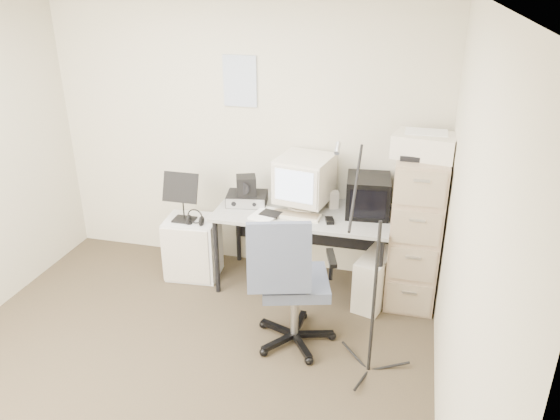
% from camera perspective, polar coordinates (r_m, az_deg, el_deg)
% --- Properties ---
extents(floor, '(3.60, 3.60, 0.01)m').
position_cam_1_polar(floor, '(4.10, -11.27, -16.90)').
color(floor, '#3A3125').
rests_on(floor, ground).
extents(wall_back, '(3.60, 0.02, 2.50)m').
position_cam_1_polar(wall_back, '(4.99, -3.76, 7.65)').
color(wall_back, beige).
rests_on(wall_back, ground).
extents(wall_right, '(0.02, 3.60, 2.50)m').
position_cam_1_polar(wall_right, '(3.10, 18.45, -4.16)').
color(wall_right, beige).
rests_on(wall_right, ground).
extents(wall_calendar, '(0.30, 0.02, 0.44)m').
position_cam_1_polar(wall_calendar, '(4.87, -4.20, 13.28)').
color(wall_calendar, white).
rests_on(wall_calendar, wall_back).
extents(filing_cabinet, '(0.40, 0.60, 1.30)m').
position_cam_1_polar(filing_cabinet, '(4.68, 13.97, -2.06)').
color(filing_cabinet, '#947A5F').
rests_on(filing_cabinet, floor).
extents(printer, '(0.52, 0.40, 0.18)m').
position_cam_1_polar(printer, '(4.39, 14.92, 6.53)').
color(printer, beige).
rests_on(printer, filing_cabinet).
extents(desk, '(1.50, 0.70, 0.73)m').
position_cam_1_polar(desk, '(4.86, 2.37, -4.08)').
color(desk, '#A3A3A3').
rests_on(desk, floor).
extents(crt_monitor, '(0.49, 0.51, 0.47)m').
position_cam_1_polar(crt_monitor, '(4.67, 2.60, 2.84)').
color(crt_monitor, beige).
rests_on(crt_monitor, desk).
extents(crt_tv, '(0.39, 0.41, 0.33)m').
position_cam_1_polar(crt_tv, '(4.66, 9.17, 1.52)').
color(crt_tv, black).
rests_on(crt_tv, desk).
extents(desk_speaker, '(0.10, 0.10, 0.15)m').
position_cam_1_polar(desk_speaker, '(4.76, 5.62, 1.08)').
color(desk_speaker, beige).
rests_on(desk_speaker, desk).
extents(keyboard, '(0.43, 0.18, 0.02)m').
position_cam_1_polar(keyboard, '(4.59, 1.65, -0.59)').
color(keyboard, beige).
rests_on(keyboard, desk).
extents(mouse, '(0.09, 0.12, 0.03)m').
position_cam_1_polar(mouse, '(4.50, 5.21, -1.10)').
color(mouse, black).
rests_on(mouse, desk).
extents(radio_receiver, '(0.39, 0.30, 0.10)m').
position_cam_1_polar(radio_receiver, '(4.83, -3.46, 1.21)').
color(radio_receiver, black).
rests_on(radio_receiver, desk).
extents(radio_speaker, '(0.21, 0.20, 0.17)m').
position_cam_1_polar(radio_speaker, '(4.77, -3.55, 2.60)').
color(radio_speaker, black).
rests_on(radio_speaker, radio_receiver).
extents(papers, '(0.26, 0.32, 0.02)m').
position_cam_1_polar(papers, '(4.61, -1.44, -0.46)').
color(papers, white).
rests_on(papers, desk).
extents(pc_tower, '(0.35, 0.53, 0.46)m').
position_cam_1_polar(pc_tower, '(4.74, 9.90, -7.14)').
color(pc_tower, beige).
rests_on(pc_tower, floor).
extents(office_chair, '(0.78, 0.78, 1.09)m').
position_cam_1_polar(office_chair, '(4.05, 1.58, -7.32)').
color(office_chair, '#535971').
rests_on(office_chair, floor).
extents(side_cart, '(0.49, 0.41, 0.57)m').
position_cam_1_polar(side_cart, '(5.11, -9.04, -3.86)').
color(side_cart, silver).
rests_on(side_cart, floor).
extents(music_stand, '(0.32, 0.18, 0.47)m').
position_cam_1_polar(music_stand, '(4.88, -10.15, 1.41)').
color(music_stand, black).
rests_on(music_stand, side_cart).
extents(headphones, '(0.16, 0.16, 0.03)m').
position_cam_1_polar(headphones, '(4.86, -8.86, -0.98)').
color(headphones, black).
rests_on(headphones, side_cart).
extents(mic_stand, '(0.02, 0.02, 1.55)m').
position_cam_1_polar(mic_stand, '(3.70, 10.00, -6.88)').
color(mic_stand, black).
rests_on(mic_stand, floor).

